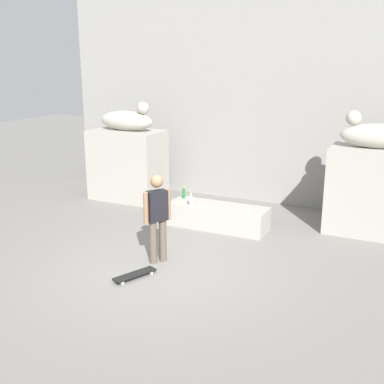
% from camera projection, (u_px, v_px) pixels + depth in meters
% --- Properties ---
extents(ground_plane, '(40.00, 40.00, 0.00)m').
position_uv_depth(ground_plane, '(164.00, 270.00, 8.48)').
color(ground_plane, slate).
extents(facade_wall, '(11.10, 0.60, 6.96)m').
position_uv_depth(facade_wall, '(261.00, 68.00, 12.14)').
color(facade_wall, gray).
rests_on(facade_wall, ground_plane).
extents(pedestal_left, '(1.92, 1.16, 1.87)m').
position_uv_depth(pedestal_left, '(128.00, 165.00, 12.76)').
color(pedestal_left, '#A39E93').
rests_on(pedestal_left, ground_plane).
extents(pedestal_right, '(1.92, 1.16, 1.87)m').
position_uv_depth(pedestal_right, '(374.00, 191.00, 10.13)').
color(pedestal_right, '#A39E93').
rests_on(pedestal_right, ground_plane).
extents(statue_reclining_left, '(1.62, 0.63, 0.78)m').
position_uv_depth(statue_reclining_left, '(127.00, 120.00, 12.42)').
color(statue_reclining_left, '#AFAC9C').
rests_on(statue_reclining_left, pedestal_left).
extents(statue_reclining_right, '(1.64, 0.70, 0.78)m').
position_uv_depth(statue_reclining_right, '(378.00, 135.00, 9.82)').
color(statue_reclining_right, '#AFAC9C').
rests_on(statue_reclining_right, pedestal_right).
extents(ledge_block, '(2.25, 0.75, 0.52)m').
position_uv_depth(ledge_block, '(218.00, 216.00, 10.61)').
color(ledge_block, '#A39E93').
rests_on(ledge_block, ground_plane).
extents(skater, '(0.37, 0.46, 1.67)m').
position_uv_depth(skater, '(157.00, 215.00, 8.60)').
color(skater, brown).
rests_on(skater, ground_plane).
extents(skateboard, '(0.50, 0.81, 0.08)m').
position_uv_depth(skateboard, '(135.00, 274.00, 8.16)').
color(skateboard, black).
rests_on(skateboard, ground_plane).
extents(bottle_green, '(0.07, 0.07, 0.27)m').
position_uv_depth(bottle_green, '(184.00, 194.00, 11.09)').
color(bottle_green, '#1E722D').
rests_on(bottle_green, ledge_block).
extents(bottle_clear, '(0.07, 0.07, 0.30)m').
position_uv_depth(bottle_clear, '(191.00, 200.00, 10.48)').
color(bottle_clear, silver).
rests_on(bottle_clear, ledge_block).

